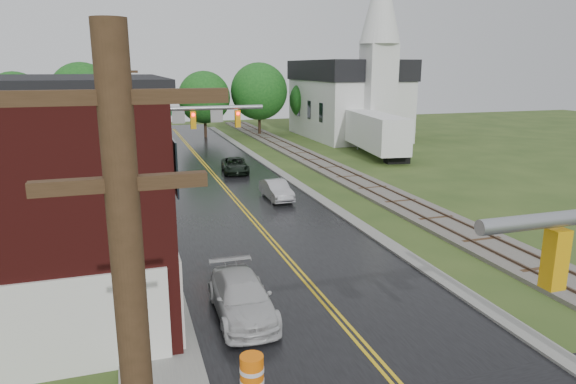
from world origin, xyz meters
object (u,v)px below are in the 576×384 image
church (352,90)px  utility_pole_c (122,112)px  utility_pole_b (124,148)px  pickup_white (242,297)px  construction_barrel (252,375)px  traffic_signal_far (181,129)px  suv_dark (235,166)px  tree_left_c (27,121)px  tree_left_e (98,110)px  sedan_silver (276,190)px  semi_trailer (373,130)px

church → utility_pole_c: (-26.80, -9.74, -1.11)m
utility_pole_b → utility_pole_c: same height
utility_pole_b → pickup_white: utility_pole_b is taller
pickup_white → construction_barrel: size_ratio=4.17×
traffic_signal_far → suv_dark: traffic_signal_far is taller
utility_pole_b → tree_left_c: bearing=111.5°
tree_left_e → tree_left_c: bearing=-129.8°
tree_left_e → sedan_silver: tree_left_e is taller
sedan_silver → traffic_signal_far: bearing=-177.0°
tree_left_c → utility_pole_c: bearing=30.2°
traffic_signal_far → tree_left_c: (-10.38, 12.90, -0.46)m
traffic_signal_far → pickup_white: 15.50m
church → suv_dark: 25.20m
suv_dark → construction_barrel: size_ratio=3.89×
utility_pole_c → traffic_signal_far: bearing=-78.9°
suv_dark → tree_left_e: bearing=146.9°
utility_pole_b → suv_dark: bearing=60.0°
semi_trailer → construction_barrel: (-20.92, -34.23, -1.86)m
utility_pole_b → utility_pole_c: (0.00, 22.00, 0.00)m
sedan_silver → construction_barrel: 20.93m
semi_trailer → tree_left_e: bearing=171.0°
utility_pole_c → tree_left_e: size_ratio=1.10×
church → traffic_signal_far: size_ratio=2.72×
pickup_white → sedan_silver: bearing=70.4°
sedan_silver → pickup_white: size_ratio=0.82×
traffic_signal_far → utility_pole_c: size_ratio=0.82×
utility_pole_b → tree_left_e: bearing=94.9°
utility_pole_b → sedan_silver: bearing=30.1°
traffic_signal_far → utility_pole_b: size_ratio=0.82×
utility_pole_c → pickup_white: 32.35m
tree_left_e → semi_trailer: size_ratio=0.60×
church → traffic_signal_far: church is taller
traffic_signal_far → utility_pole_c: 17.33m
sedan_silver → suv_dark: bearing=93.2°
church → tree_left_e: 29.91m
church → traffic_signal_far: (-23.47, -26.74, -0.86)m
construction_barrel → sedan_silver: bearing=71.7°
utility_pole_c → tree_left_e: 2.79m
semi_trailer → sedan_silver: bearing=-135.0°
utility_pole_b → tree_left_e: 23.99m
traffic_signal_far → semi_trailer: size_ratio=0.54×
church → sedan_silver: church is taller
pickup_white → tree_left_e: bearing=100.7°
church → sedan_silver: (-17.37, -26.27, -5.19)m
utility_pole_c → pickup_white: (3.60, -31.90, -4.03)m
utility_pole_b → tree_left_e: utility_pole_b is taller
utility_pole_b → suv_dark: 17.83m
sedan_silver → pickup_white: (-5.83, -15.37, 0.05)m
tree_left_c → sedan_silver: 21.00m
construction_barrel → church: bearing=62.6°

